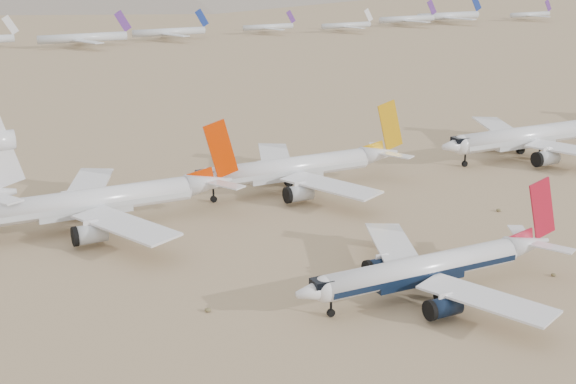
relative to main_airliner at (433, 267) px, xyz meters
The scene contains 6 objects.
ground 7.20m from the main_airliner, 119.39° to the right, with size 7000.00×7000.00×0.00m, color #856C4D.
main_airliner is the anchor object (origin of this frame).
row2_navy_widebody 90.26m from the main_airliner, 37.94° to the left, with size 53.24×52.07×18.94m.
row2_gold_tail 57.23m from the main_airliner, 83.99° to the left, with size 49.95×48.85×17.79m.
row2_orange_tail 64.56m from the main_airliner, 125.82° to the left, with size 51.72×50.60×18.45m.
distant_storage_row 329.13m from the main_airliner, 83.75° to the left, with size 615.36×62.87×15.90m.
Camera 1 is at (-67.38, -86.23, 52.12)m, focal length 50.00 mm.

